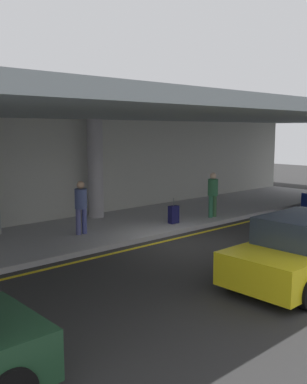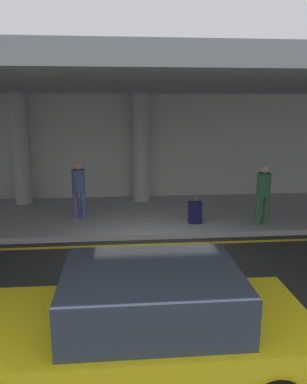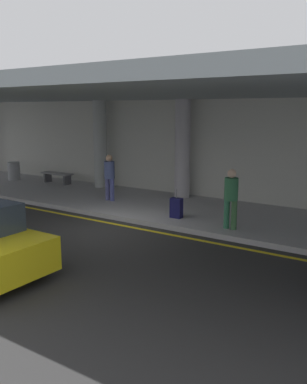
# 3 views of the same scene
# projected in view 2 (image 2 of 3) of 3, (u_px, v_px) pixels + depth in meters

# --- Properties ---
(ground_plane) EXTENTS (60.00, 60.00, 0.00)m
(ground_plane) POSITION_uv_depth(u_px,v_px,m) (152.00, 255.00, 8.76)
(ground_plane) COLOR #2B2B2B
(sidewalk) EXTENTS (26.00, 4.20, 0.15)m
(sidewalk) POSITION_uv_depth(u_px,v_px,m) (144.00, 214.00, 11.76)
(sidewalk) COLOR #A4A3A6
(sidewalk) RESTS_ON ground
(lane_stripe_yellow) EXTENTS (26.00, 0.14, 0.01)m
(lane_stripe_yellow) POSITION_uv_depth(u_px,v_px,m) (150.00, 245.00, 9.39)
(lane_stripe_yellow) COLOR yellow
(lane_stripe_yellow) RESTS_ON ground
(support_column_left_mid) EXTENTS (0.57, 0.57, 3.65)m
(support_column_left_mid) POSITION_uv_depth(u_px,v_px,m) (20.00, 150.00, 12.43)
(support_column_left_mid) COLOR #A0A4A2
(support_column_left_mid) RESTS_ON sidewalk
(support_column_center) EXTENTS (0.57, 0.57, 3.65)m
(support_column_center) POSITION_uv_depth(u_px,v_px,m) (141.00, 148.00, 12.78)
(support_column_center) COLOR #A5A0A7
(support_column_center) RESTS_ON sidewalk
(ceiling_overhang) EXTENTS (28.00, 13.20, 0.30)m
(ceiling_overhang) POSITION_uv_depth(u_px,v_px,m) (144.00, 85.00, 10.40)
(ceiling_overhang) COLOR gray
(ceiling_overhang) RESTS_ON support_column_far_left
(terminal_back_wall) EXTENTS (26.00, 0.30, 3.80)m
(terminal_back_wall) POSITION_uv_depth(u_px,v_px,m) (140.00, 148.00, 13.53)
(terminal_back_wall) COLOR #B8B7AE
(terminal_back_wall) RESTS_ON ground
(car_yellow_taxi) EXTENTS (4.10, 1.92, 1.50)m
(car_yellow_taxi) POSITION_uv_depth(u_px,v_px,m) (146.00, 330.00, 4.61)
(car_yellow_taxi) COLOR yellow
(car_yellow_taxi) RESTS_ON ground
(traveler_with_luggage) EXTENTS (0.38, 0.38, 1.68)m
(traveler_with_luggage) POSITION_uv_depth(u_px,v_px,m) (79.00, 186.00, 10.92)
(traveler_with_luggage) COLOR #4D4F84
(traveler_with_luggage) RESTS_ON sidewalk
(person_waiting_for_ride) EXTENTS (0.38, 0.38, 1.68)m
(person_waiting_for_ride) POSITION_uv_depth(u_px,v_px,m) (263.00, 190.00, 10.38)
(person_waiting_for_ride) COLOR #2E6D4D
(person_waiting_for_ride) RESTS_ON sidewalk
(suitcase_upright_primary) EXTENTS (0.36, 0.22, 0.90)m
(suitcase_upright_primary) POSITION_uv_depth(u_px,v_px,m) (195.00, 212.00, 10.57)
(suitcase_upright_primary) COLOR #131343
(suitcase_upright_primary) RESTS_ON sidewalk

